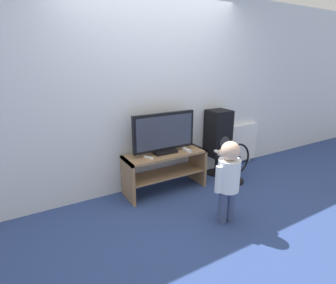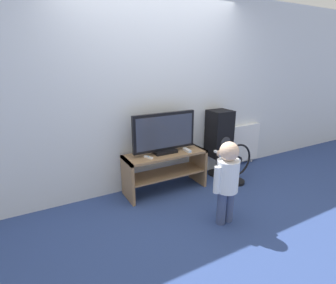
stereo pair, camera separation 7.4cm
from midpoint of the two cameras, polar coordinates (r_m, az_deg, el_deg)
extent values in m
plane|color=navy|center=(3.54, 0.39, -11.65)|extent=(16.00, 16.00, 0.00)
cube|color=silver|center=(3.55, -3.60, 10.57)|extent=(10.00, 0.06, 2.60)
cube|color=#93704C|center=(3.48, -1.28, -2.62)|extent=(1.11, 0.40, 0.03)
cube|color=#93704C|center=(3.59, -1.25, -6.88)|extent=(1.07, 0.36, 0.02)
cube|color=#93704C|center=(3.38, -9.36, -8.25)|extent=(0.04, 0.40, 0.54)
cube|color=#93704C|center=(3.85, 5.81, -4.82)|extent=(0.04, 0.40, 0.54)
cube|color=black|center=(3.49, -1.44, -1.99)|extent=(0.31, 0.20, 0.04)
cube|color=black|center=(3.41, -1.48, 2.27)|extent=(0.88, 0.05, 0.50)
cube|color=#333847|center=(3.38, -1.25, 2.17)|extent=(0.81, 0.01, 0.43)
cube|color=white|center=(3.54, 3.49, -1.77)|extent=(0.05, 0.15, 0.04)
cube|color=#3F8CE5|center=(3.47, 4.20, -2.13)|extent=(0.03, 0.00, 0.01)
cube|color=white|center=(3.30, -4.89, -3.38)|extent=(0.08, 0.13, 0.02)
cylinder|color=#337FD8|center=(3.29, -4.90, -3.17)|extent=(0.01, 0.01, 0.00)
cylinder|color=#3F4C72|center=(2.99, 11.09, -13.71)|extent=(0.10, 0.10, 0.38)
cylinder|color=#3F4C72|center=(3.05, 12.65, -13.11)|extent=(0.10, 0.10, 0.38)
cylinder|color=white|center=(2.85, 12.33, -7.08)|extent=(0.24, 0.24, 0.35)
sphere|color=beige|center=(2.75, 12.69, -1.88)|extent=(0.20, 0.20, 0.20)
cylinder|color=white|center=(2.77, 10.19, -7.99)|extent=(0.07, 0.07, 0.29)
cylinder|color=white|center=(2.99, 12.58, -3.22)|extent=(0.07, 0.29, 0.07)
sphere|color=beige|center=(3.09, 10.76, -2.41)|extent=(0.09, 0.09, 0.09)
cube|color=white|center=(3.12, 10.29, -2.20)|extent=(0.03, 0.13, 0.02)
cylinder|color=black|center=(4.25, 9.84, -6.59)|extent=(0.29, 0.29, 0.02)
cylinder|color=black|center=(4.19, 9.94, -4.77)|extent=(0.05, 0.05, 0.31)
cube|color=black|center=(4.03, 10.31, 1.92)|extent=(0.32, 0.31, 0.70)
cylinder|color=#38383D|center=(3.95, 11.70, -0.09)|extent=(0.18, 0.01, 0.18)
cylinder|color=black|center=(4.01, 13.81, -8.20)|extent=(0.25, 0.25, 0.04)
cylinder|color=black|center=(3.99, 13.87, -7.42)|extent=(0.04, 0.04, 0.08)
torus|color=black|center=(3.88, 14.16, -3.78)|extent=(0.49, 0.03, 0.49)
cylinder|color=black|center=(3.88, 14.16, -3.78)|extent=(0.13, 0.05, 0.13)
cube|color=white|center=(4.62, 14.99, -0.16)|extent=(0.69, 0.08, 0.63)
cube|color=silver|center=(4.57, 12.49, -4.73)|extent=(0.03, 0.05, 0.06)
cube|color=silver|center=(4.90, 16.70, -3.57)|extent=(0.03, 0.05, 0.06)
camera|label=1|loc=(0.04, -90.64, -0.20)|focal=28.00mm
camera|label=2|loc=(0.04, 89.36, 0.20)|focal=28.00mm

